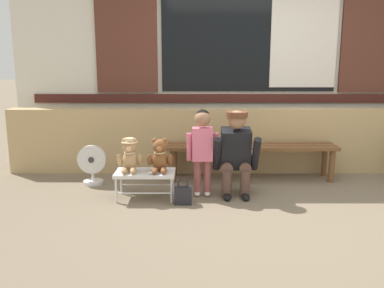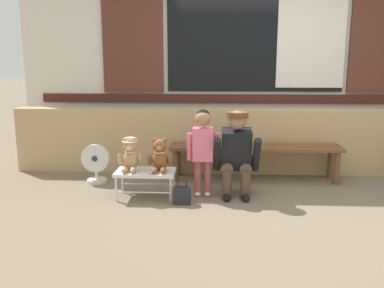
% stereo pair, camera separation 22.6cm
% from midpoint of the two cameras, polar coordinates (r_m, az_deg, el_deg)
% --- Properties ---
extents(ground_plane, '(60.00, 60.00, 0.00)m').
position_cam_midpoint_polar(ground_plane, '(4.21, 9.42, -8.92)').
color(ground_plane, '#756651').
extents(brick_low_wall, '(6.38, 0.25, 0.85)m').
position_cam_midpoint_polar(brick_low_wall, '(5.46, 7.21, 0.49)').
color(brick_low_wall, tan).
rests_on(brick_low_wall, ground).
extents(shop_facade, '(6.51, 0.26, 3.62)m').
position_cam_midpoint_polar(shop_facade, '(5.89, 6.98, 14.87)').
color(shop_facade, silver).
rests_on(shop_facade, ground).
extents(wooden_bench_long, '(2.10, 0.40, 0.44)m').
position_cam_midpoint_polar(wooden_bench_long, '(5.11, 7.22, -0.86)').
color(wooden_bench_long, brown).
rests_on(wooden_bench_long, ground).
extents(small_display_bench, '(0.64, 0.36, 0.30)m').
position_cam_midpoint_polar(small_display_bench, '(4.42, -7.88, -4.25)').
color(small_display_bench, silver).
rests_on(small_display_bench, ground).
extents(teddy_bear_with_hat, '(0.28, 0.27, 0.36)m').
position_cam_midpoint_polar(teddy_bear_with_hat, '(4.40, -10.02, -1.63)').
color(teddy_bear_with_hat, tan).
rests_on(teddy_bear_with_hat, small_display_bench).
extents(teddy_bear_plain, '(0.28, 0.26, 0.36)m').
position_cam_midpoint_polar(teddy_bear_plain, '(4.36, -5.86, -1.77)').
color(teddy_bear_plain, brown).
rests_on(teddy_bear_plain, small_display_bench).
extents(child_standing, '(0.35, 0.18, 0.96)m').
position_cam_midpoint_polar(child_standing, '(4.40, 0.17, 0.14)').
color(child_standing, '#994C4C').
rests_on(child_standing, ground).
extents(adult_crouching, '(0.50, 0.49, 0.95)m').
position_cam_midpoint_polar(adult_crouching, '(4.46, 4.99, -1.21)').
color(adult_crouching, brown).
rests_on(adult_crouching, ground).
extents(handbag_on_ground, '(0.18, 0.11, 0.27)m').
position_cam_midpoint_polar(handbag_on_ground, '(4.26, -2.62, -7.16)').
color(handbag_on_ground, '#232328').
rests_on(handbag_on_ground, ground).
extents(floor_fan, '(0.34, 0.24, 0.48)m').
position_cam_midpoint_polar(floor_fan, '(5.06, -14.91, -2.86)').
color(floor_fan, silver).
rests_on(floor_fan, ground).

